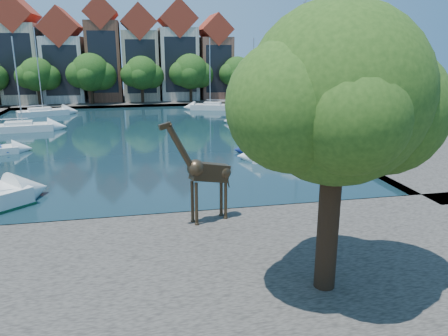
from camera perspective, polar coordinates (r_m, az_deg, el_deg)
The scene contains 24 objects.
ground at distance 24.92m, azimuth -12.28°, elevation -7.15°, with size 160.00×160.00×0.00m, color #38332B.
water_basin at distance 47.98m, azimuth -12.13°, elevation 3.91°, with size 38.00×50.00×0.08m, color black.
near_quay at distance 18.52m, azimuth -12.44°, elevation -14.73°, with size 50.00×14.00×0.50m, color #514D46.
far_quay at distance 79.57m, azimuth -12.08°, elevation 8.62°, with size 60.00×16.00×0.50m, color #514D46.
right_quay at distance 53.75m, azimuth 15.64°, elevation 5.15°, with size 14.00×52.00×0.50m, color #514D46.
plane_tree at distance 15.76m, azimuth 14.90°, elevation 8.46°, with size 8.32×6.40×10.62m.
townhouse_west_mid at distance 80.98m, azimuth -24.85°, elevation 13.35°, with size 5.94×9.18×16.79m.
townhouse_west_inner at distance 79.83m, azimuth -20.13°, elevation 13.17°, with size 6.43×9.18×15.15m.
townhouse_center at distance 79.16m, azimuth -15.40°, elevation 14.28°, with size 5.44×9.18×16.93m.
townhouse_east_inner at distance 79.05m, azimuth -10.90°, elevation 14.09°, with size 5.94×9.18×15.79m.
townhouse_east_mid at distance 79.42m, azimuth -6.07°, elevation 14.55°, with size 6.43×9.18×16.65m.
townhouse_east_end at distance 80.34m, azimuth -1.29°, elevation 13.93°, with size 5.44×9.18×14.43m.
far_tree_west at distance 75.08m, azimuth -23.16°, elevation 11.04°, with size 6.76×5.20×7.36m.
far_tree_mid_west at distance 73.93m, azimuth -16.97°, elevation 11.71°, with size 7.80×6.00×8.00m.
far_tree_mid_east at distance 73.67m, azimuth -10.64°, elevation 11.98°, with size 7.02×5.40×7.52m.
far_tree_east at distance 74.25m, azimuth -4.31°, elevation 12.30°, with size 7.54×5.80×7.84m.
far_tree_far_east at distance 75.69m, azimuth 1.84°, elevation 12.28°, with size 6.76×5.20×7.36m.
giraffe_statue at distance 22.59m, azimuth -2.54°, elevation -0.57°, with size 3.76×1.59×5.50m.
sailboat_left_d at distance 55.14m, azimuth -24.79°, elevation 5.01°, with size 6.81×3.07×10.45m.
sailboat_left_e at distance 66.63m, azimuth -22.56°, elevation 6.87°, with size 7.08×4.51×11.86m.
sailboat_right_a at distance 36.97m, azimuth 9.49°, elevation 1.64°, with size 7.48×5.17×12.66m.
sailboat_right_b at distance 40.10m, azimuth 9.72°, elevation 2.68°, with size 8.66×4.94×13.27m.
sailboat_right_c at distance 54.98m, azimuth 3.72°, elevation 6.36°, with size 5.44×3.79×10.37m.
sailboat_right_d at distance 67.65m, azimuth -1.81°, elevation 8.17°, with size 6.20×3.78×10.61m.
Camera 1 is at (0.66, -23.03, 9.50)m, focal length 35.00 mm.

